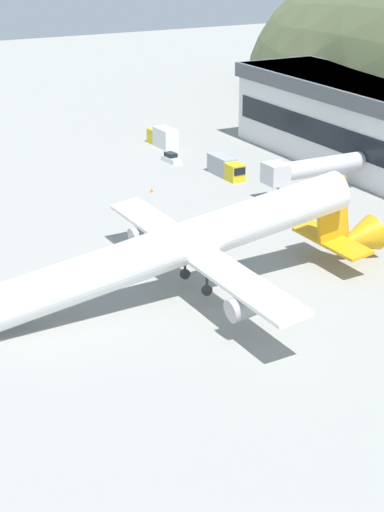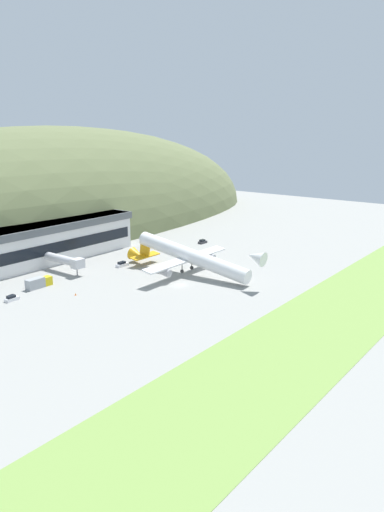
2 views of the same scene
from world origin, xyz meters
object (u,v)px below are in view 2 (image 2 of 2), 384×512
Objects in this scene: service_car_1 at (202,242)px; terminal_building at (37,241)px; box_truck at (39,283)px; service_car_2 at (122,264)px; traffic_cone_0 at (76,294)px; service_car_0 at (12,298)px; jetway_0 at (66,260)px; cargo_airplane at (189,257)px.

terminal_building is at bearing 155.28° from service_car_1.
service_car_1 is at bearing -3.28° from box_truck.
service_car_1 is at bearing -1.75° from service_car_2.
terminal_building is 38.27m from traffic_cone_0.
terminal_building is 9.28× the size of box_truck.
service_car_2 is 29.83m from box_truck.
service_car_0 is at bearing 179.74° from service_car_1.
service_car_2 is 29.69m from traffic_cone_0.
jetway_0 is 4.34× the size of service_car_1.
service_car_2 is (40.69, 0.90, 0.03)m from service_car_0.
jetway_0 is (-1.54, -16.29, -3.49)m from terminal_building.
service_car_0 is at bearing -178.74° from service_car_2.
terminal_building is 19.66× the size of service_car_1.
jetway_0 is 0.32× the size of cargo_airplane.
cargo_airplane is 44.27m from box_truck.
jetway_0 is 58.57m from service_car_1.
traffic_cone_0 is at bearing -122.46° from jetway_0.
terminal_building is at bearing 84.60° from jetway_0.
service_car_1 is 70.25m from traffic_cone_0.
service_car_1 is 6.37× the size of traffic_cone_0.
box_truck is (-35.97, 25.46, -4.13)m from cargo_airplane.
terminal_building is 18.59× the size of service_car_0.
terminal_building reaches higher than traffic_cone_0.
terminal_building is at bearing 113.53° from cargo_airplane.
cargo_airplane is at bearing -24.84° from service_car_0.
box_truck is 13.52m from traffic_cone_0.
service_car_0 is 1.06× the size of service_car_1.
jetway_0 is at bearing 170.60° from service_car_1.
service_car_0 is at bearing 155.16° from cargo_airplane.
terminal_building is 51.53m from cargo_airplane.
service_car_0 is (-26.42, -25.47, -6.86)m from terminal_building.
box_truck is (-29.69, 2.82, 0.73)m from service_car_2.
service_car_2 is at bearing 105.51° from cargo_airplane.
jetway_0 is 18.16m from service_car_2.
cargo_airplane is 41.80m from service_car_1.
service_car_2 is (14.27, -24.57, -6.82)m from terminal_building.
service_car_1 is 0.81× the size of service_car_2.
traffic_cone_0 is (-69.64, -9.24, -0.35)m from service_car_1.
service_car_1 is at bearing -9.40° from jetway_0.
service_car_2 is at bearing 178.25° from service_car_1.
service_car_2 is 0.59× the size of box_truck.
service_car_1 is 71.69m from box_truck.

